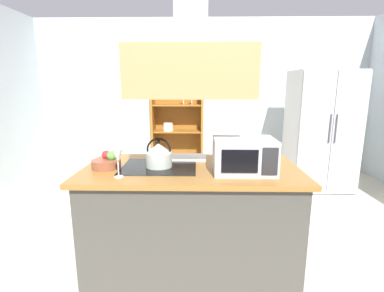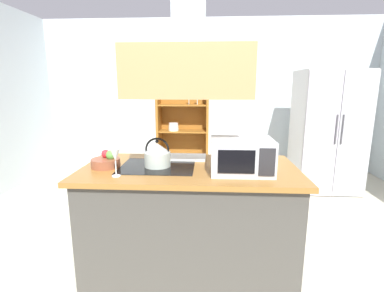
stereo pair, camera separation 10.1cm
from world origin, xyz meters
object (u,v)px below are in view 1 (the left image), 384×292
microwave (244,155)px  wine_glass_on_counter (118,157)px  kettle (159,155)px  cutting_board (187,157)px  dish_cabinet (178,126)px  fruit_bowl (107,162)px  refrigerator (320,131)px

microwave → wine_glass_on_counter: bearing=-170.8°
kettle → cutting_board: (0.22, 0.28, -0.09)m
dish_cabinet → kettle: dish_cabinet is taller
kettle → fruit_bowl: bearing=-174.9°
microwave → fruit_bowl: microwave is taller
kettle → microwave: microwave is taller
kettle → microwave: 0.68m
refrigerator → fruit_bowl: (-2.58, -2.08, 0.06)m
cutting_board → fruit_bowl: size_ratio=1.48×
dish_cabinet → cutting_board: dish_cabinet is taller
kettle → microwave: size_ratio=0.52×
fruit_bowl → cutting_board: bearing=26.6°
wine_glass_on_counter → cutting_board: bearing=49.3°
refrigerator → wine_glass_on_counter: bearing=-136.3°
dish_cabinet → wine_glass_on_counter: size_ratio=9.03×
cutting_board → fruit_bowl: (-0.63, -0.32, 0.04)m
dish_cabinet → microwave: dish_cabinet is taller
refrigerator → wine_glass_on_counter: refrigerator is taller
kettle → wine_glass_on_counter: kettle is taller
wine_glass_on_counter → fruit_bowl: wine_glass_on_counter is taller
microwave → fruit_bowl: (-1.08, 0.09, -0.08)m
dish_cabinet → kettle: 2.86m
dish_cabinet → kettle: size_ratio=7.82×
refrigerator → wine_glass_on_counter: 3.35m
refrigerator → fruit_bowl: bearing=-141.1°
refrigerator → fruit_bowl: 3.31m
kettle → refrigerator: bearing=43.4°
refrigerator → cutting_board: bearing=-137.8°
cutting_board → refrigerator: bearing=42.2°
wine_glass_on_counter → fruit_bowl: size_ratio=0.90×
kettle → microwave: (0.67, -0.12, 0.03)m
refrigerator → microwave: refrigerator is taller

